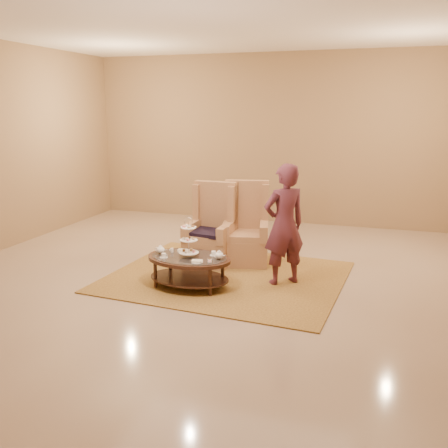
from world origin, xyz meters
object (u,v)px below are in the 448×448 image
(armchair_right, at_px, (246,235))
(person, at_px, (284,225))
(tea_table, at_px, (189,262))
(armchair_left, at_px, (212,236))

(armchair_right, height_order, person, person)
(tea_table, distance_m, person, 1.39)
(tea_table, xyz_separation_m, armchair_right, (0.42, 1.37, 0.07))
(person, bearing_deg, armchair_left, -66.35)
(armchair_left, relative_size, armchair_right, 0.99)
(armchair_right, bearing_deg, person, -59.71)
(armchair_left, xyz_separation_m, armchair_right, (0.50, 0.21, 0.00))
(armchair_right, xyz_separation_m, person, (0.77, -0.83, 0.41))
(tea_table, xyz_separation_m, person, (1.19, 0.53, 0.48))
(armchair_left, bearing_deg, tea_table, -85.24)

